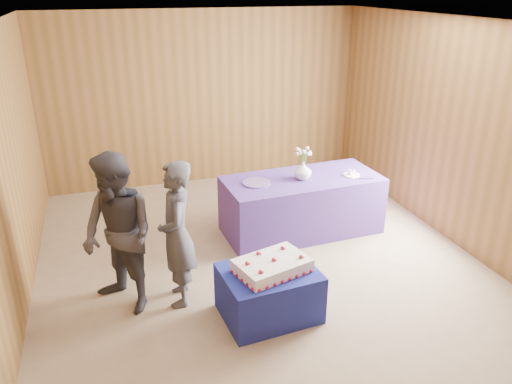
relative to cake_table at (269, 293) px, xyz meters
name	(u,v)px	position (x,y,z in m)	size (l,w,h in m)	color
ground	(263,269)	(0.22, 0.82, -0.25)	(6.00, 6.00, 0.00)	gray
room_shell	(264,116)	(0.22, 0.82, 1.55)	(5.04, 6.04, 2.72)	brown
cake_table	(269,293)	(0.00, 0.00, 0.00)	(0.90, 0.70, 0.50)	#1B1E94
serving_table	(301,205)	(0.99, 1.59, 0.12)	(2.00, 0.90, 0.75)	#4B328A
sheet_cake	(272,265)	(0.03, -0.01, 0.31)	(0.80, 0.65, 0.16)	white
vase	(303,171)	(0.98, 1.56, 0.61)	(0.22, 0.22, 0.23)	silver
flower_spray	(304,152)	(0.98, 1.56, 0.86)	(0.21, 0.20, 0.16)	#386428
platter	(256,183)	(0.37, 1.58, 0.51)	(0.35, 0.35, 0.02)	#614C99
plate	(352,175)	(1.63, 1.48, 0.51)	(0.21, 0.21, 0.01)	white
cake_slice	(352,172)	(1.63, 1.48, 0.54)	(0.07, 0.06, 0.09)	white
knife	(363,179)	(1.71, 1.33, 0.50)	(0.26, 0.02, 0.00)	silver
guest_left	(177,235)	(-0.79, 0.52, 0.51)	(0.55, 0.36, 1.51)	#3B3C46
guest_right	(119,235)	(-1.34, 0.57, 0.56)	(0.79, 0.62, 1.63)	#383742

